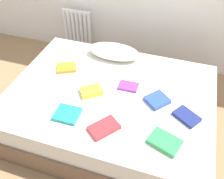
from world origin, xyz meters
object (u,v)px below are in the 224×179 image
bed (111,109)px  textbook_navy (187,116)px  textbook_red (104,128)px  pillow (114,52)px  textbook_purple (128,86)px  textbook_orange (66,68)px  textbook_green (165,142)px  textbook_yellow (91,91)px  textbook_white (37,101)px  textbook_blue (157,100)px  radiator (77,29)px  textbook_teal (67,114)px

bed → textbook_navy: 0.79m
textbook_red → textbook_navy: size_ratio=1.15×
pillow → textbook_purple: (0.29, -0.45, -0.06)m
textbook_red → textbook_purple: textbook_red is taller
textbook_navy → textbook_orange: (-1.29, 0.30, 0.00)m
pillow → textbook_red: bearing=-76.9°
textbook_red → textbook_green: bearing=-50.3°
textbook_green → textbook_yellow: size_ratio=1.19×
textbook_white → textbook_blue: bearing=4.1°
textbook_purple → textbook_white: size_ratio=1.09×
radiator → textbook_green: (1.48, -1.64, 0.13)m
textbook_navy → textbook_white: (-1.32, -0.23, -0.00)m
textbook_navy → radiator: bearing=174.7°
textbook_white → textbook_teal: 0.34m
radiator → textbook_green: 2.21m
textbook_white → textbook_green: bearing=-18.5°
textbook_navy → textbook_blue: textbook_blue is taller
pillow → textbook_purple: pillow is taller
textbook_blue → textbook_orange: bearing=119.9°
radiator → textbook_yellow: radiator is taller
radiator → textbook_navy: bearing=-39.0°
textbook_green → textbook_purple: bearing=148.2°
textbook_yellow → textbook_blue: bearing=-29.7°
textbook_yellow → textbook_blue: 0.63m
textbook_yellow → radiator: bearing=83.0°
radiator → textbook_blue: radiator is taller
textbook_green → textbook_yellow: bearing=173.8°
textbook_white → bed: bearing=16.3°
textbook_blue → textbook_purple: bearing=110.5°
radiator → textbook_yellow: size_ratio=2.67×
textbook_orange → radiator: bearing=81.6°
bed → textbook_white: (-0.59, -0.35, 0.27)m
pillow → textbook_navy: 1.10m
textbook_red → textbook_blue: textbook_blue is taller
textbook_red → textbook_green: 0.50m
textbook_purple → textbook_white: bearing=-149.4°
textbook_teal → textbook_blue: size_ratio=1.12×
pillow → textbook_blue: pillow is taller
textbook_green → textbook_white: bearing=-165.1°
textbook_purple → textbook_blue: size_ratio=0.98×
textbook_navy → textbook_green: 0.35m
textbook_white → textbook_yellow: textbook_yellow is taller
textbook_red → textbook_white: textbook_red is taller
textbook_purple → textbook_green: textbook_green is taller
textbook_green → textbook_blue: bearing=126.9°
radiator → textbook_purple: radiator is taller
textbook_red → textbook_white: size_ratio=1.43×
textbook_blue → textbook_navy: bearing=-71.6°
radiator → textbook_red: bearing=-59.2°
textbook_teal → textbook_blue: 0.82m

